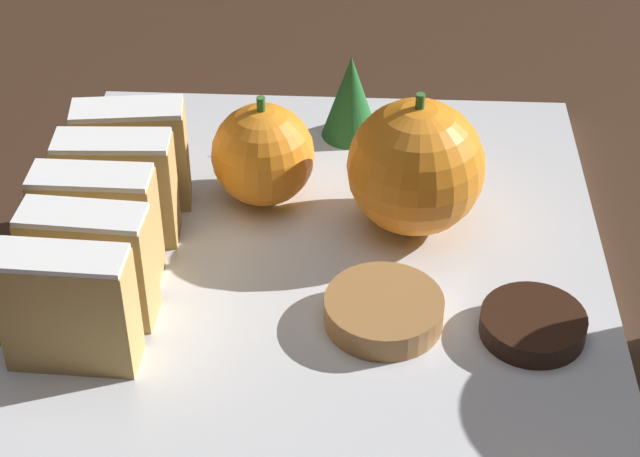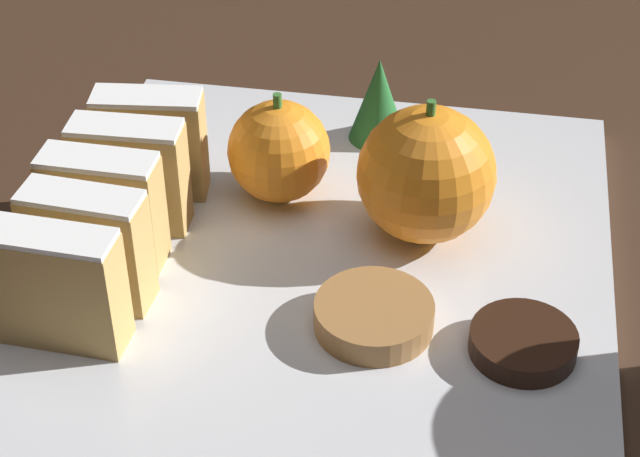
{
  "view_description": "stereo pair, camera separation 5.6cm",
  "coord_description": "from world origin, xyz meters",
  "views": [
    {
      "loc": [
        0.02,
        -0.45,
        0.38
      ],
      "look_at": [
        0.0,
        0.0,
        0.04
      ],
      "focal_mm": 60.0,
      "sensor_mm": 36.0,
      "label": 1
    },
    {
      "loc": [
        0.08,
        -0.44,
        0.38
      ],
      "look_at": [
        0.0,
        0.0,
        0.04
      ],
      "focal_mm": 60.0,
      "sensor_mm": 36.0,
      "label": 2
    }
  ],
  "objects": [
    {
      "name": "evergreen_sprig",
      "position": [
        0.01,
        0.14,
        0.04
      ],
      "size": [
        0.04,
        0.04,
        0.06
      ],
      "color": "#23662D",
      "rests_on": "serving_platter"
    },
    {
      "name": "stollen_slice_second",
      "position": [
        -0.11,
        -0.04,
        0.04
      ],
      "size": [
        0.06,
        0.03,
        0.07
      ],
      "color": "tan",
      "rests_on": "serving_platter"
    },
    {
      "name": "serving_platter",
      "position": [
        0.0,
        0.0,
        0.01
      ],
      "size": [
        0.31,
        0.38,
        0.01
      ],
      "color": "silver",
      "rests_on": "ground_plane"
    },
    {
      "name": "gingerbread_cookie",
      "position": [
        0.03,
        -0.04,
        0.02
      ],
      "size": [
        0.06,
        0.06,
        0.01
      ],
      "color": "#A3703D",
      "rests_on": "serving_platter"
    },
    {
      "name": "stollen_slice_fourth",
      "position": [
        -0.11,
        0.03,
        0.04
      ],
      "size": [
        0.06,
        0.03,
        0.07
      ],
      "color": "tan",
      "rests_on": "serving_platter"
    },
    {
      "name": "orange_far",
      "position": [
        0.05,
        0.05,
        0.05
      ],
      "size": [
        0.08,
        0.08,
        0.09
      ],
      "color": "orange",
      "rests_on": "serving_platter"
    },
    {
      "name": "stollen_slice_fifth",
      "position": [
        -0.11,
        0.06,
        0.04
      ],
      "size": [
        0.07,
        0.03,
        0.07
      ],
      "color": "tan",
      "rests_on": "serving_platter"
    },
    {
      "name": "chocolate_cookie",
      "position": [
        0.11,
        -0.04,
        0.02
      ],
      "size": [
        0.05,
        0.05,
        0.01
      ],
      "color": "black",
      "rests_on": "serving_platter"
    },
    {
      "name": "stollen_slice_front",
      "position": [
        -0.12,
        -0.07,
        0.04
      ],
      "size": [
        0.06,
        0.03,
        0.07
      ],
      "color": "tan",
      "rests_on": "serving_platter"
    },
    {
      "name": "stollen_slice_third",
      "position": [
        -0.12,
        -0.01,
        0.04
      ],
      "size": [
        0.06,
        0.03,
        0.07
      ],
      "color": "tan",
      "rests_on": "serving_platter"
    },
    {
      "name": "ground_plane",
      "position": [
        0.0,
        0.0,
        0.0
      ],
      "size": [
        6.0,
        6.0,
        0.0
      ],
      "primitive_type": "plane",
      "color": "#382316"
    },
    {
      "name": "orange_near",
      "position": [
        -0.04,
        0.07,
        0.04
      ],
      "size": [
        0.06,
        0.06,
        0.07
      ],
      "color": "orange",
      "rests_on": "serving_platter"
    }
  ]
}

